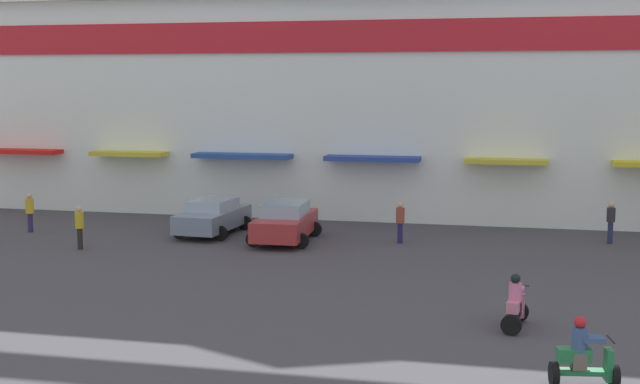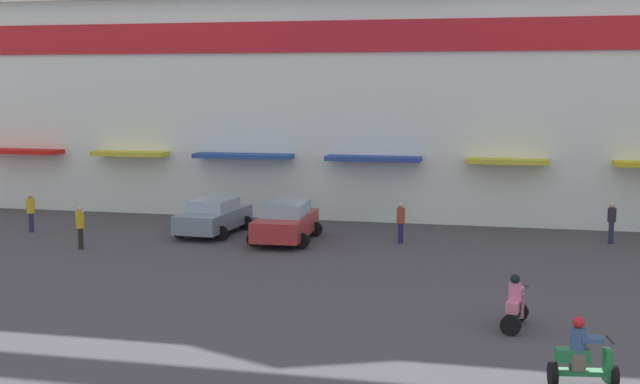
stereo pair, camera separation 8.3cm
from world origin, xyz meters
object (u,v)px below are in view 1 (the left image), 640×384
scooter_rider_4 (515,306)px  pedestrian_2 (611,220)px  pedestrian_0 (30,210)px  pedestrian_3 (400,220)px  scooter_rider_1 (583,358)px  parked_car_1 (285,222)px  parked_car_0 (213,216)px  pedestrian_1 (79,225)px

scooter_rider_4 → pedestrian_2: pedestrian_2 is taller
pedestrian_0 → pedestrian_3: pedestrian_0 is taller
scooter_rider_4 → scooter_rider_1: bearing=-71.1°
parked_car_1 → pedestrian_0: size_ratio=2.59×
parked_car_1 → pedestrian_2: 12.66m
parked_car_1 → parked_car_0: bearing=164.6°
scooter_rider_4 → pedestrian_3: bearing=112.0°
scooter_rider_4 → pedestrian_0: (-19.70, 9.67, 0.35)m
parked_car_0 → pedestrian_2: 15.83m
scooter_rider_1 → pedestrian_2: pedestrian_2 is taller
parked_car_1 → scooter_rider_4: parked_car_1 is taller
pedestrian_3 → parked_car_1: bearing=-171.5°
pedestrian_2 → pedestrian_1: bearing=-164.2°
scooter_rider_1 → pedestrian_0: (-21.04, 13.57, 0.32)m
scooter_rider_1 → pedestrian_1: 20.26m
parked_car_0 → pedestrian_2: bearing=5.3°
pedestrian_2 → pedestrian_3: (-7.98, -1.71, -0.01)m
parked_car_0 → pedestrian_0: pedestrian_0 is taller
parked_car_1 → pedestrian_3: pedestrian_3 is taller
scooter_rider_4 → pedestrian_0: pedestrian_0 is taller
parked_car_1 → pedestrian_0: pedestrian_0 is taller
scooter_rider_4 → pedestrian_1: size_ratio=0.92×
parked_car_0 → scooter_rider_1: (13.41, -14.80, -0.13)m
pedestrian_1 → pedestrian_0: bearing=143.4°
parked_car_0 → pedestrian_2: (15.76, 1.46, 0.19)m
scooter_rider_1 → pedestrian_1: pedestrian_1 is taller
scooter_rider_1 → pedestrian_1: (-17.20, 10.72, 0.32)m
parked_car_0 → pedestrian_3: size_ratio=2.64×
parked_car_0 → pedestrian_1: size_ratio=2.60×
parked_car_0 → pedestrian_3: pedestrian_3 is taller
parked_car_1 → scooter_rider_1: size_ratio=2.86×
pedestrian_0 → pedestrian_2: 23.54m
parked_car_1 → scooter_rider_1: parked_car_1 is taller
parked_car_0 → pedestrian_1: bearing=-132.9°
scooter_rider_1 → pedestrian_0: 25.04m
pedestrian_0 → pedestrian_1: bearing=-36.6°
pedestrian_2 → parked_car_0: bearing=-174.7°
pedestrian_2 → scooter_rider_1: bearing=-98.2°
parked_car_0 → pedestrian_0: (-7.63, -1.23, 0.19)m
pedestrian_0 → pedestrian_3: (15.41, 0.98, -0.02)m
scooter_rider_4 → pedestrian_3: 11.48m
scooter_rider_1 → pedestrian_3: bearing=111.2°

